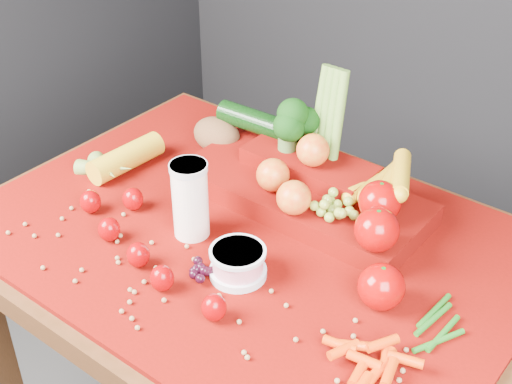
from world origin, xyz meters
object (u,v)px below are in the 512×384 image
Objects in this scene: yogurt_bowl at (238,262)px; produce_mound at (316,183)px; table at (250,276)px; milk_glass at (190,197)px.

yogurt_bowl is 0.26m from produce_mound.
table is 7.00× the size of milk_glass.
milk_glass is 0.17m from yogurt_bowl.
table is 0.23m from produce_mound.
yogurt_bowl is (0.15, -0.04, -0.05)m from milk_glass.
yogurt_bowl reaches higher than table.
produce_mound is (0.14, 0.22, -0.03)m from milk_glass.
produce_mound reaches higher than yogurt_bowl.
milk_glass is at bearing -122.08° from produce_mound.
produce_mound is at bearing 92.79° from yogurt_bowl.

